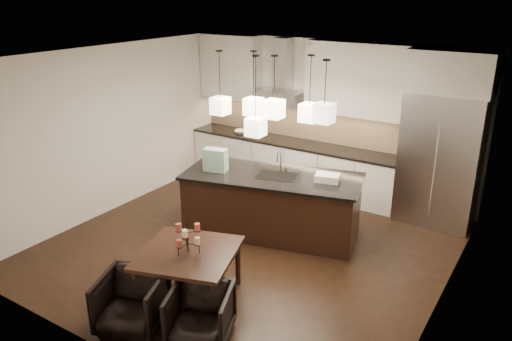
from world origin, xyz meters
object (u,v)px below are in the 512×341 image
Objects in this scene: refrigerator at (440,160)px; island_body at (272,205)px; dining_table at (190,275)px; armchair_left at (132,302)px; armchair_right at (200,315)px.

refrigerator is 2.79m from island_body.
armchair_left is (-0.20, -0.77, -0.01)m from dining_table.
refrigerator is 0.82× the size of island_body.
dining_table is at bearing 115.93° from armchair_right.
dining_table is at bearing 53.86° from armchair_left.
refrigerator is 2.99× the size of armchair_left.
armchair_left is at bearing -122.67° from dining_table.
armchair_left is (-2.18, -4.67, -0.75)m from refrigerator.
armchair_right is at bearing -59.63° from dining_table.
armchair_right is at bearing -107.52° from refrigerator.
island_body is at bearing -138.89° from refrigerator.
dining_table is (0.08, -2.11, -0.13)m from island_body.
armchair_right is at bearing -3.46° from armchair_left.
refrigerator reaches higher than dining_table.
refrigerator reaches higher than armchair_right.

